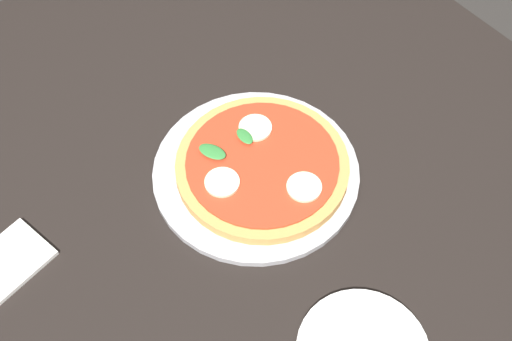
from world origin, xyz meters
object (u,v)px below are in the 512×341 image
dining_table (207,200)px  serving_tray (256,172)px  pizza (262,165)px  napkin (4,265)px

dining_table → serving_tray: (-0.07, 0.05, 0.09)m
dining_table → pizza: 0.14m
pizza → napkin: bearing=-13.6°
dining_table → pizza: pizza is taller
napkin → pizza: bearing=166.4°
dining_table → serving_tray: size_ratio=3.83×
serving_tray → napkin: (0.40, -0.09, -0.00)m
dining_table → napkin: (0.33, -0.04, 0.09)m
dining_table → napkin: napkin is taller
serving_tray → napkin: bearing=-13.2°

